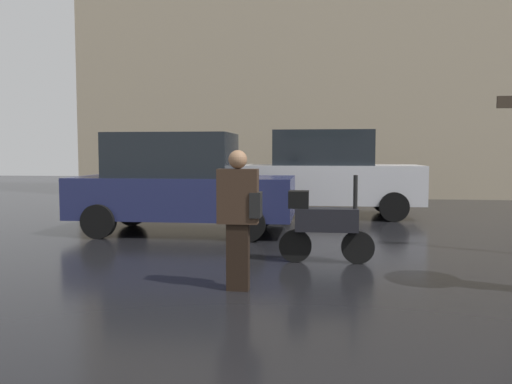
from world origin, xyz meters
TOP-DOWN VIEW (x-y plane):
  - pedestrian_with_bag at (-1.23, 3.13)m, footprint 0.49×0.24m
  - parked_scooter at (-0.29, 4.72)m, footprint 1.33×0.32m
  - parked_car_left at (-3.01, 7.16)m, footprint 4.17×1.88m
  - parked_car_right at (-0.14, 10.23)m, footprint 4.22×1.97m

SIDE VIEW (x-z plane):
  - parked_scooter at x=-0.29m, z-range -0.07..1.17m
  - pedestrian_with_bag at x=-1.23m, z-range 0.11..1.68m
  - parked_car_left at x=-3.01m, z-range 0.00..1.91m
  - parked_car_right at x=-0.14m, z-range 0.00..2.07m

